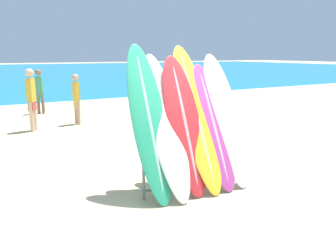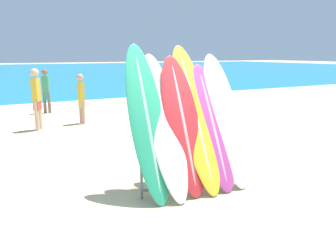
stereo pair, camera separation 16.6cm
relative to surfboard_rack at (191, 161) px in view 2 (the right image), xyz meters
The scene contains 12 objects.
ground_plane 0.59m from the surfboard_rack, 74.84° to the right, with size 160.00×160.00×0.00m, color #CCB789.
ocean_water 39.92m from the surfboard_rack, 89.86° to the left, with size 120.00×60.00×0.01m.
surfboard_rack is the anchor object (origin of this frame).
surfboard_slot_0 0.98m from the surfboard_rack, behind, with size 0.55×1.03×2.27m.
surfboard_slot_1 0.75m from the surfboard_rack, 168.81° to the left, with size 0.54×1.18×2.13m.
surfboard_slot_2 0.61m from the surfboard_rack, 155.43° to the left, with size 0.60×0.97×2.10m.
surfboard_slot_3 0.70m from the surfboard_rack, 40.92° to the left, with size 0.56×1.25×2.27m.
surfboard_slot_4 0.67m from the surfboard_rack, ahead, with size 0.56×1.04×1.96m.
surfboard_slot_5 0.93m from the surfboard_rack, ahead, with size 0.59×1.11×2.13m.
person_near_water 5.84m from the surfboard_rack, 93.90° to the left, with size 0.20×0.25×1.53m.
person_mid_beach 8.37m from the surfboard_rack, 97.59° to the left, with size 0.27×0.23×1.59m.
person_far_left 5.79m from the surfboard_rack, 107.02° to the left, with size 0.27×0.30×1.72m.
Camera 2 is at (-2.66, -3.85, 2.11)m, focal length 35.00 mm.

